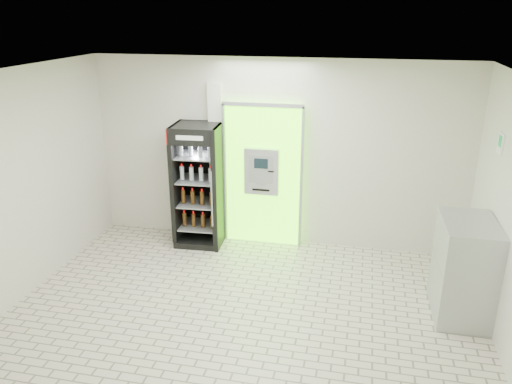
% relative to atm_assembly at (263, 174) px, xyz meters
% --- Properties ---
extents(ground, '(6.00, 6.00, 0.00)m').
position_rel_atm_assembly_xyz_m(ground, '(0.20, -2.41, -1.17)').
color(ground, '#BEB69E').
rests_on(ground, ground).
extents(room_shell, '(6.00, 6.00, 6.00)m').
position_rel_atm_assembly_xyz_m(room_shell, '(0.20, -2.41, 0.67)').
color(room_shell, beige).
rests_on(room_shell, ground).
extents(atm_assembly, '(1.30, 0.24, 2.33)m').
position_rel_atm_assembly_xyz_m(atm_assembly, '(0.00, 0.00, 0.00)').
color(atm_assembly, '#61F613').
rests_on(atm_assembly, ground).
extents(pillar, '(0.22, 0.11, 2.60)m').
position_rel_atm_assembly_xyz_m(pillar, '(-0.78, 0.04, 0.13)').
color(pillar, silver).
rests_on(pillar, ground).
extents(beverage_cooler, '(0.79, 0.73, 1.99)m').
position_rel_atm_assembly_xyz_m(beverage_cooler, '(-1.00, -0.25, -0.21)').
color(beverage_cooler, black).
rests_on(beverage_cooler, ground).
extents(steel_cabinet, '(0.66, 0.97, 1.27)m').
position_rel_atm_assembly_xyz_m(steel_cabinet, '(2.87, -1.56, -0.54)').
color(steel_cabinet, '#A5A7AD').
rests_on(steel_cabinet, ground).
extents(exit_sign, '(0.02, 0.22, 0.26)m').
position_rel_atm_assembly_xyz_m(exit_sign, '(3.19, -1.01, 0.95)').
color(exit_sign, white).
rests_on(exit_sign, room_shell).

